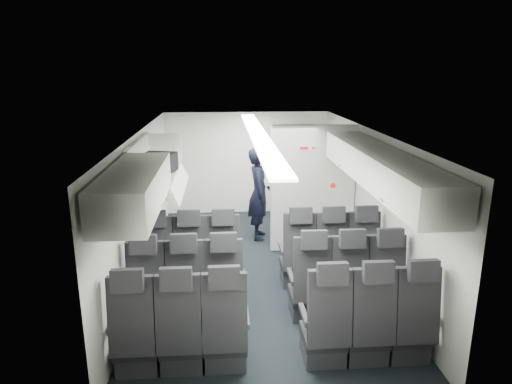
{
  "coord_description": "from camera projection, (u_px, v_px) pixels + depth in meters",
  "views": [
    {
      "loc": [
        -0.51,
        -6.46,
        3.03
      ],
      "look_at": [
        0.0,
        0.4,
        1.15
      ],
      "focal_mm": 32.0,
      "sensor_mm": 36.0,
      "label": 1
    }
  ],
  "objects": [
    {
      "name": "seat_row_mid",
      "position": [
        267.0,
        290.0,
        5.57
      ],
      "size": [
        3.33,
        0.56,
        1.24
      ],
      "color": "black",
      "rests_on": "cabin_shell"
    },
    {
      "name": "overhead_bin_right_rear",
      "position": [
        407.0,
        184.0,
        4.74
      ],
      "size": [
        0.53,
        1.8,
        0.4
      ],
      "color": "white",
      "rests_on": "cabin_shell"
    },
    {
      "name": "cabin_shell",
      "position": [
        258.0,
        201.0,
        6.76
      ],
      "size": [
        3.41,
        6.01,
        2.16
      ],
      "color": "black",
      "rests_on": "ground"
    },
    {
      "name": "overhead_bin_left_front_open",
      "position": [
        155.0,
        165.0,
        6.25
      ],
      "size": [
        0.64,
        1.7,
        0.72
      ],
      "color": "#9E9E93",
      "rests_on": "cabin_shell"
    },
    {
      "name": "flight_attendant",
      "position": [
        259.0,
        194.0,
        8.21
      ],
      "size": [
        0.44,
        0.64,
        1.68
      ],
      "primitive_type": "imported",
      "rotation": [
        0.0,
        0.0,
        1.51
      ],
      "color": "black",
      "rests_on": "ground"
    },
    {
      "name": "boarding_door",
      "position": [
        160.0,
        187.0,
        8.18
      ],
      "size": [
        0.12,
        1.27,
        1.86
      ],
      "color": "silver",
      "rests_on": "cabin_shell"
    },
    {
      "name": "bulkhead_partition",
      "position": [
        313.0,
        189.0,
        7.61
      ],
      "size": [
        1.4,
        0.15,
        2.13
      ],
      "color": "silver",
      "rests_on": "cabin_shell"
    },
    {
      "name": "seat_row_front",
      "position": [
        261.0,
        260.0,
        6.43
      ],
      "size": [
        3.33,
        0.56,
        1.24
      ],
      "color": "black",
      "rests_on": "cabin_shell"
    },
    {
      "name": "papers",
      "position": [
        270.0,
        181.0,
        8.11
      ],
      "size": [
        0.21,
        0.02,
        0.14
      ],
      "primitive_type": "cube",
      "rotation": [
        0.0,
        0.0,
        -0.02
      ],
      "color": "white",
      "rests_on": "flight_attendant"
    },
    {
      "name": "carry_on_bag",
      "position": [
        160.0,
        162.0,
        6.1
      ],
      "size": [
        0.47,
        0.38,
        0.25
      ],
      "primitive_type": "cube",
      "rotation": [
        0.0,
        0.0,
        -0.26
      ],
      "color": "black",
      "rests_on": "overhead_bin_left_front_open"
    },
    {
      "name": "overhead_bin_right_front",
      "position": [
        358.0,
        154.0,
        6.42
      ],
      "size": [
        0.53,
        1.7,
        0.4
      ],
      "color": "white",
      "rests_on": "cabin_shell"
    },
    {
      "name": "galley_unit",
      "position": [
        293.0,
        171.0,
        9.49
      ],
      "size": [
        0.85,
        0.52,
        1.9
      ],
      "color": "#939399",
      "rests_on": "cabin_shell"
    },
    {
      "name": "overhead_bin_left_rear",
      "position": [
        134.0,
        189.0,
        4.54
      ],
      "size": [
        0.53,
        1.8,
        0.4
      ],
      "color": "white",
      "rests_on": "cabin_shell"
    },
    {
      "name": "seat_row_rear",
      "position": [
        276.0,
        331.0,
        4.7
      ],
      "size": [
        3.33,
        0.56,
        1.24
      ],
      "color": "black",
      "rests_on": "cabin_shell"
    }
  ]
}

